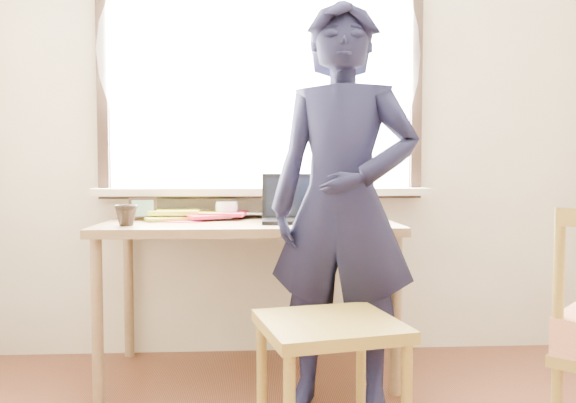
{
  "coord_description": "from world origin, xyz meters",
  "views": [
    {
      "loc": [
        -0.24,
        -1.22,
        1.04
      ],
      "look_at": [
        -0.11,
        0.95,
        0.93
      ],
      "focal_mm": 35.0,
      "sensor_mm": 36.0,
      "label": 1
    }
  ],
  "objects": [
    {
      "name": "book_a",
      "position": [
        -0.71,
        1.8,
        0.8
      ],
      "size": [
        0.32,
        0.33,
        0.03
      ],
      "primitive_type": "imported",
      "rotation": [
        0.0,
        0.0,
        0.61
      ],
      "color": "white",
      "rests_on": "desk"
    },
    {
      "name": "picture_frame",
      "position": [
        -0.83,
        1.73,
        0.84
      ],
      "size": [
        0.14,
        0.05,
        0.11
      ],
      "color": "black",
      "rests_on": "desk"
    },
    {
      "name": "desk",
      "position": [
        -0.27,
        1.63,
        0.71
      ],
      "size": [
        1.47,
        0.73,
        0.79
      ],
      "color": "olive",
      "rests_on": "ground"
    },
    {
      "name": "person",
      "position": [
        0.14,
        1.2,
        0.89
      ],
      "size": [
        0.75,
        0.61,
        1.78
      ],
      "primitive_type": "imported",
      "rotation": [
        0.0,
        0.0,
        -0.33
      ],
      "color": "black",
      "rests_on": "ground"
    },
    {
      "name": "mug_white",
      "position": [
        -0.39,
        1.79,
        0.83
      ],
      "size": [
        0.14,
        0.14,
        0.09
      ],
      "primitive_type": "imported",
      "rotation": [
        0.0,
        0.0,
        0.2
      ],
      "color": "white",
      "rests_on": "desk"
    },
    {
      "name": "mug_dark",
      "position": [
        -0.85,
        1.45,
        0.84
      ],
      "size": [
        0.13,
        0.13,
        0.1
      ],
      "primitive_type": "imported",
      "rotation": [
        0.0,
        0.0,
        -0.31
      ],
      "color": "black",
      "rests_on": "desk"
    },
    {
      "name": "book_b",
      "position": [
        0.19,
        1.91,
        0.8
      ],
      "size": [
        0.25,
        0.28,
        0.02
      ],
      "primitive_type": "imported",
      "rotation": [
        0.0,
        0.0,
        -0.41
      ],
      "color": "white",
      "rests_on": "desk"
    },
    {
      "name": "desk_clutter",
      "position": [
        -0.61,
        1.82,
        0.81
      ],
      "size": [
        0.77,
        0.52,
        0.05
      ],
      "color": "white",
      "rests_on": "desk"
    },
    {
      "name": "laptop",
      "position": [
        -0.03,
        1.6,
        0.84
      ],
      "size": [
        0.36,
        0.3,
        0.24
      ],
      "color": "black",
      "rests_on": "desk"
    },
    {
      "name": "work_chair",
      "position": [
        0.03,
        0.79,
        0.42
      ],
      "size": [
        0.58,
        0.56,
        0.5
      ],
      "color": "olive",
      "rests_on": "ground"
    },
    {
      "name": "mouse",
      "position": [
        0.14,
        1.53,
        0.81
      ],
      "size": [
        0.1,
        0.07,
        0.04
      ],
      "primitive_type": "ellipsoid",
      "color": "black",
      "rests_on": "desk"
    }
  ]
}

